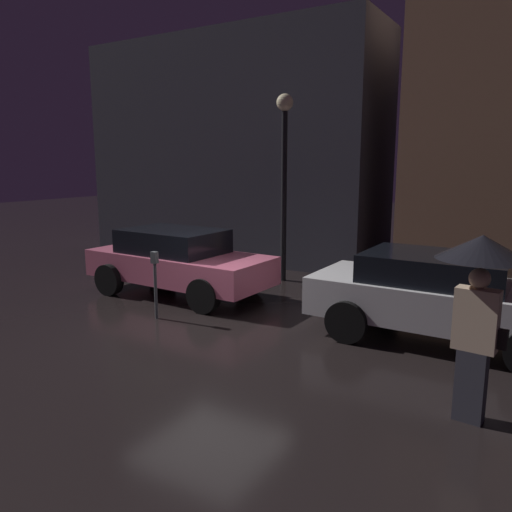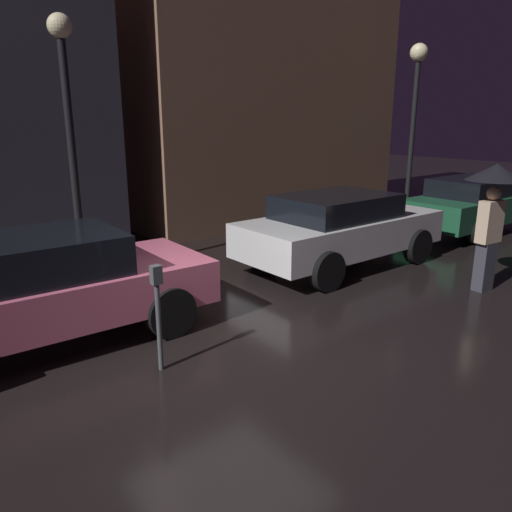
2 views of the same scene
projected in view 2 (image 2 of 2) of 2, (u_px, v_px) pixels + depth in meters
ground_plane at (227, 338)px, 6.84m from camera, size 60.00×60.00×0.00m
building_facade_right at (263, 41)px, 14.01m from camera, size 8.28×3.00×9.94m
parked_car_pink at (43, 287)px, 6.51m from camera, size 4.35×1.97×1.48m
parked_car_white at (340, 228)px, 9.95m from camera, size 4.38×2.03×1.47m
parked_car_green at (476, 203)px, 13.05m from camera, size 4.56×1.91×1.41m
pedestrian_with_umbrella at (494, 196)px, 8.30m from camera, size 0.99×0.99×2.19m
parking_meter at (158, 307)px, 5.79m from camera, size 0.12×0.10×1.31m
street_lamp_near at (67, 105)px, 8.55m from camera, size 0.41×0.41×4.58m
street_lamp_far at (416, 91)px, 14.02m from camera, size 0.49×0.49×4.87m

